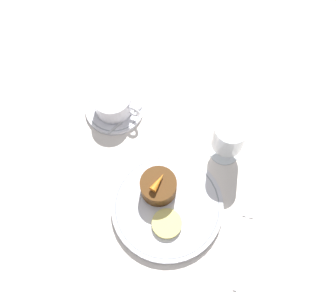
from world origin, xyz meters
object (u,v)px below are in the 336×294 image
at_px(coffee_cup, 113,103).
at_px(wine_glass, 229,137).
at_px(dinner_plate, 167,206).
at_px(fork, 245,230).
at_px(dessert_cake, 158,186).

bearing_deg(coffee_cup, wine_glass, 3.78).
distance_m(dinner_plate, wine_glass, 0.19).
bearing_deg(coffee_cup, fork, -18.37).
distance_m(dinner_plate, fork, 0.17).
bearing_deg(dessert_cake, dinner_plate, -35.73).
bearing_deg(coffee_cup, dinner_plate, -35.82).
bearing_deg(fork, dinner_plate, -170.39).
distance_m(dinner_plate, dessert_cake, 0.05).
bearing_deg(dessert_cake, coffee_cup, 144.17).
xyz_separation_m(dinner_plate, dessert_cake, (-0.03, 0.02, 0.03)).
xyz_separation_m(coffee_cup, dessert_cake, (0.18, -0.13, -0.00)).
xyz_separation_m(dinner_plate, fork, (0.17, 0.03, -0.01)).
bearing_deg(fork, dessert_cake, -178.39).
distance_m(dinner_plate, coffee_cup, 0.27).
relative_size(dinner_plate, dessert_cake, 3.10).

